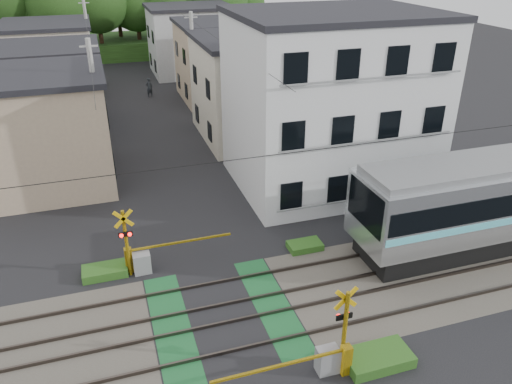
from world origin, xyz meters
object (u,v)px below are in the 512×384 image
object	(u,v)px
crossing_signal_near	(331,355)
crossing_signal_far	(139,258)
pedestrian	(149,87)
apartment_block	(330,101)

from	to	relation	value
crossing_signal_near	crossing_signal_far	bearing A→B (deg)	125.29
crossing_signal_far	pedestrian	bearing A→B (deg)	82.12
crossing_signal_near	pedestrian	world-z (taller)	crossing_signal_near
crossing_signal_far	crossing_signal_near	bearing A→B (deg)	-54.71
crossing_signal_far	apartment_block	bearing A→B (deg)	27.78
crossing_signal_near	apartment_block	world-z (taller)	apartment_block
crossing_signal_far	pedestrian	xyz separation A→B (m)	(3.66, 26.45, 0.13)
crossing_signal_far	pedestrian	size ratio (longest dim) A/B	2.82
crossing_signal_far	apartment_block	distance (m)	13.14
crossing_signal_near	apartment_block	xyz separation A→B (m)	(5.91, 13.15, 3.94)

